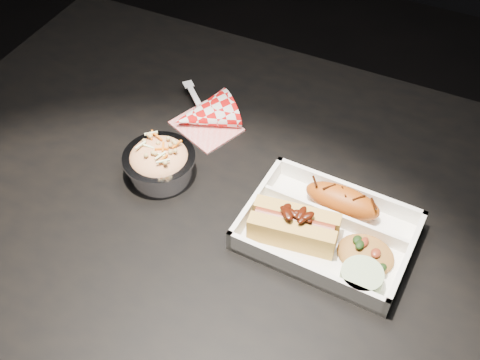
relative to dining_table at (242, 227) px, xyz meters
The scene contains 8 objects.
dining_table is the anchor object (origin of this frame).
food_tray 0.19m from the dining_table, ahead, with size 0.26×0.19×0.04m.
fried_pastry 0.20m from the dining_table, 10.33° to the left, with size 0.12×0.05×0.04m, color #A44910.
hotdog 0.17m from the dining_table, 25.18° to the right, with size 0.14×0.08×0.06m.
fried_rice_mound 0.25m from the dining_table, 10.53° to the right, with size 0.09×0.07×0.03m, color #AC7132.
cupcake_liner 0.27m from the dining_table, 21.83° to the right, with size 0.06×0.06×0.03m, color #9FB98C.
foil_coleslaw_cup 0.19m from the dining_table, behind, with size 0.12×0.12×0.07m.
napkin_fork 0.21m from the dining_table, 137.96° to the left, with size 0.16×0.15×0.10m.
Camera 1 is at (0.28, -0.59, 1.49)m, focal length 45.00 mm.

